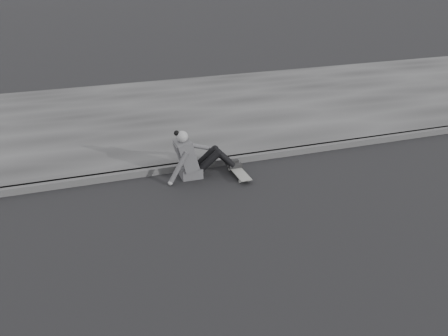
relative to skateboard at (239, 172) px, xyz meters
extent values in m
plane|color=black|center=(1.08, -2.00, -0.07)|extent=(80.00, 80.00, 0.00)
cube|color=#474747|center=(1.08, 0.58, -0.01)|extent=(24.00, 0.16, 0.12)
cube|color=#3C3C3C|center=(1.08, 3.60, -0.01)|extent=(24.00, 6.00, 0.12)
cylinder|color=#A6A5A0|center=(-0.07, -0.26, -0.04)|extent=(0.03, 0.05, 0.05)
cylinder|color=#A6A5A0|center=(0.08, -0.26, -0.04)|extent=(0.03, 0.05, 0.05)
cylinder|color=#A6A5A0|center=(-0.07, 0.26, -0.04)|extent=(0.03, 0.05, 0.05)
cylinder|color=#A6A5A0|center=(0.08, 0.26, -0.04)|extent=(0.03, 0.05, 0.05)
cube|color=#2B2A2D|center=(0.00, -0.26, -0.02)|extent=(0.16, 0.04, 0.03)
cube|color=#2B2A2D|center=(0.00, 0.26, -0.02)|extent=(0.16, 0.04, 0.03)
cube|color=gray|center=(0.00, 0.00, 0.01)|extent=(0.20, 0.78, 0.02)
cube|color=#4C4C4E|center=(-0.80, 0.25, 0.02)|extent=(0.36, 0.34, 0.18)
cube|color=#4C4C4E|center=(-0.87, 0.25, 0.36)|extent=(0.37, 0.40, 0.57)
cube|color=#4C4C4E|center=(-1.00, 0.25, 0.48)|extent=(0.14, 0.30, 0.20)
cylinder|color=gray|center=(-0.92, 0.25, 0.60)|extent=(0.09, 0.09, 0.08)
sphere|color=gray|center=(-0.93, 0.25, 0.69)|extent=(0.20, 0.20, 0.20)
sphere|color=black|center=(-1.02, 0.27, 0.76)|extent=(0.09, 0.09, 0.09)
cylinder|color=black|center=(-0.48, 0.16, 0.21)|extent=(0.43, 0.13, 0.39)
cylinder|color=black|center=(-0.48, 0.34, 0.21)|extent=(0.43, 0.13, 0.39)
cylinder|color=black|center=(-0.18, 0.16, 0.21)|extent=(0.35, 0.11, 0.36)
cylinder|color=black|center=(-0.18, 0.34, 0.21)|extent=(0.35, 0.11, 0.36)
sphere|color=black|center=(-0.32, 0.16, 0.35)|extent=(0.13, 0.13, 0.13)
sphere|color=black|center=(-0.32, 0.34, 0.35)|extent=(0.13, 0.13, 0.13)
cube|color=black|center=(0.00, 0.16, 0.05)|extent=(0.24, 0.08, 0.07)
cube|color=black|center=(0.00, 0.34, 0.05)|extent=(0.24, 0.08, 0.07)
cylinder|color=#4C4C4E|center=(-1.07, 0.04, 0.22)|extent=(0.38, 0.08, 0.58)
sphere|color=gray|center=(-1.22, 0.03, -0.03)|extent=(0.08, 0.08, 0.08)
cylinder|color=#4C4C4E|center=(-0.63, 0.41, 0.42)|extent=(0.48, 0.08, 0.21)
camera|label=1|loc=(-2.88, -7.40, 3.65)|focal=40.00mm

